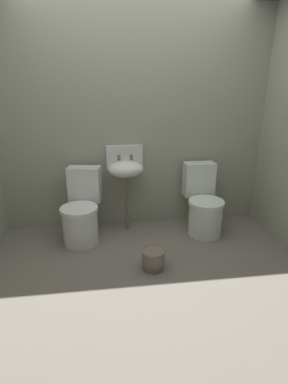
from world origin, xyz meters
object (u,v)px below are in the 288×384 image
at_px(toilet_right, 203,206).
at_px(bucket, 153,259).
at_px(sink, 126,168).
at_px(toilet_left, 82,212).

relative_size(toilet_right, bucket, 3.41).
bearing_deg(sink, bucket, -78.05).
relative_size(sink, bucket, 4.33).
bearing_deg(toilet_right, toilet_left, -1.17).
xyz_separation_m(toilet_right, bucket, (-0.70, -0.67, -0.22)).
height_order(toilet_left, toilet_right, same).
bearing_deg(toilet_left, bucket, 146.64).
distance_m(toilet_right, bucket, 0.99).
bearing_deg(bucket, toilet_right, 44.02).
bearing_deg(toilet_right, bucket, 42.87).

